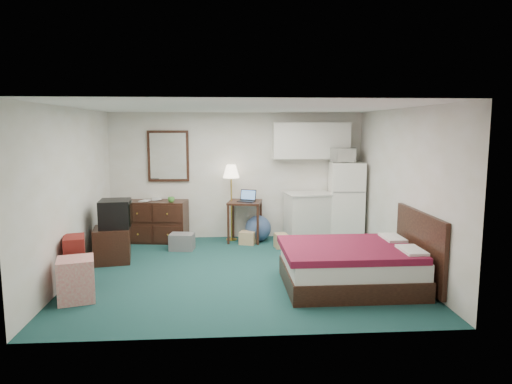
{
  "coord_description": "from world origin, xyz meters",
  "views": [
    {
      "loc": [
        -0.24,
        -6.83,
        2.2
      ],
      "look_at": [
        0.25,
        0.34,
        1.19
      ],
      "focal_mm": 32.0,
      "sensor_mm": 36.0,
      "label": 1
    }
  ],
  "objects": [
    {
      "name": "retail_box",
      "position": [
        -2.16,
        -1.07,
        0.28
      ],
      "size": [
        0.55,
        0.55,
        0.55
      ],
      "primitive_type": null,
      "rotation": [
        0.0,
        0.0,
        0.28
      ],
      "color": "beige",
      "rests_on": "floor"
    },
    {
      "name": "mug",
      "position": [
        -1.27,
        1.8,
        0.86
      ],
      "size": [
        0.14,
        0.11,
        0.13
      ],
      "primitive_type": "imported",
      "rotation": [
        0.0,
        0.0,
        -0.11
      ],
      "color": "#479439",
      "rests_on": "dresser"
    },
    {
      "name": "suitcase",
      "position": [
        -2.34,
        -0.52,
        0.36
      ],
      "size": [
        0.39,
        0.5,
        0.71
      ],
      "primitive_type": null,
      "rotation": [
        0.0,
        0.0,
        0.28
      ],
      "color": "maroon",
      "rests_on": "floor"
    },
    {
      "name": "floor",
      "position": [
        0.0,
        0.0,
        0.0
      ],
      "size": [
        5.0,
        4.5,
        0.01
      ],
      "primitive_type": "cube",
      "color": "#1C4142",
      "rests_on": "ground"
    },
    {
      "name": "ceiling",
      "position": [
        0.0,
        0.0,
        2.5
      ],
      "size": [
        5.0,
        4.5,
        0.01
      ],
      "primitive_type": "cube",
      "color": "beige",
      "rests_on": "walls"
    },
    {
      "name": "tv_stand",
      "position": [
        -2.12,
        0.66,
        0.28
      ],
      "size": [
        0.67,
        0.71,
        0.57
      ],
      "primitive_type": null,
      "rotation": [
        0.0,
        0.0,
        0.18
      ],
      "color": "black",
      "rests_on": "floor"
    },
    {
      "name": "upper_cabinets",
      "position": [
        1.45,
        2.08,
        1.95
      ],
      "size": [
        1.5,
        0.35,
        0.7
      ],
      "primitive_type": null,
      "color": "silver",
      "rests_on": "walls"
    },
    {
      "name": "crt_tv",
      "position": [
        -2.06,
        0.69,
        0.8
      ],
      "size": [
        0.55,
        0.58,
        0.46
      ],
      "primitive_type": null,
      "rotation": [
        0.0,
        0.0,
        0.1
      ],
      "color": "black",
      "rests_on": "tv_stand"
    },
    {
      "name": "file_bin",
      "position": [
        -1.03,
        1.31,
        0.15
      ],
      "size": [
        0.47,
        0.38,
        0.3
      ],
      "primitive_type": null,
      "rotation": [
        0.0,
        0.0,
        -0.14
      ],
      "color": "slate",
      "rests_on": "floor"
    },
    {
      "name": "microwave",
      "position": [
        2.05,
        1.91,
        1.71
      ],
      "size": [
        0.55,
        0.39,
        0.34
      ],
      "primitive_type": "imported",
      "rotation": [
        0.0,
        0.0,
        -0.25
      ],
      "color": "white",
      "rests_on": "fridge"
    },
    {
      "name": "laptop",
      "position": [
        0.16,
        1.82,
        0.9
      ],
      "size": [
        0.39,
        0.36,
        0.22
      ],
      "primitive_type": null,
      "rotation": [
        0.0,
        0.0,
        -0.39
      ],
      "color": "black",
      "rests_on": "desk"
    },
    {
      "name": "book_b",
      "position": [
        -1.68,
        2.11,
        0.92
      ],
      "size": [
        0.18,
        0.05,
        0.25
      ],
      "primitive_type": "imported",
      "rotation": [
        0.0,
        0.0,
        0.16
      ],
      "color": "tan",
      "rests_on": "dresser"
    },
    {
      "name": "mirror",
      "position": [
        -1.35,
        2.22,
        1.65
      ],
      "size": [
        0.8,
        0.06,
        1.0
      ],
      "primitive_type": null,
      "color": "white",
      "rests_on": "walls"
    },
    {
      "name": "bed",
      "position": [
        1.48,
        -0.81,
        0.29
      ],
      "size": [
        1.81,
        1.42,
        0.58
      ],
      "primitive_type": null,
      "rotation": [
        0.0,
        0.0,
        0.0
      ],
      "color": "#4D0F23",
      "rests_on": "floor"
    },
    {
      "name": "walls",
      "position": [
        0.0,
        0.0,
        1.25
      ],
      "size": [
        5.01,
        4.51,
        2.5
      ],
      "color": "beige",
      "rests_on": "floor"
    },
    {
      "name": "headboard",
      "position": [
        2.46,
        -0.81,
        0.55
      ],
      "size": [
        0.06,
        1.56,
        1.0
      ],
      "primitive_type": null,
      "color": "black",
      "rests_on": "walls"
    },
    {
      "name": "dresser",
      "position": [
        -1.58,
        1.98,
        0.4
      ],
      "size": [
        1.23,
        0.69,
        0.8
      ],
      "primitive_type": null,
      "rotation": [
        0.0,
        0.0,
        -0.14
      ],
      "color": "black",
      "rests_on": "floor"
    },
    {
      "name": "desk",
      "position": [
        0.14,
        1.89,
        0.39
      ],
      "size": [
        0.72,
        0.72,
        0.79
      ],
      "primitive_type": null,
      "rotation": [
        0.0,
        0.0,
        -0.18
      ],
      "color": "black",
      "rests_on": "floor"
    },
    {
      "name": "kitchen_counter",
      "position": [
        1.38,
        1.87,
        0.46
      ],
      "size": [
        0.92,
        0.75,
        0.91
      ],
      "primitive_type": null,
      "rotation": [
        0.0,
        0.0,
        0.14
      ],
      "color": "silver",
      "rests_on": "floor"
    },
    {
      "name": "cardboard_box_a",
      "position": [
        0.18,
        1.64,
        0.12
      ],
      "size": [
        0.35,
        0.32,
        0.24
      ],
      "primitive_type": null,
      "rotation": [
        0.0,
        0.0,
        -0.31
      ],
      "color": "tan",
      "rests_on": "floor"
    },
    {
      "name": "fridge",
      "position": [
        2.13,
        1.88,
        0.77
      ],
      "size": [
        0.69,
        0.69,
        1.54
      ],
      "primitive_type": null,
      "rotation": [
        0.0,
        0.0,
        -0.09
      ],
      "color": "white",
      "rests_on": "floor"
    },
    {
      "name": "book_a",
      "position": [
        -1.86,
        1.97,
        0.92
      ],
      "size": [
        0.17,
        0.08,
        0.24
      ],
      "primitive_type": "imported",
      "rotation": [
        0.0,
        0.0,
        -0.36
      ],
      "color": "tan",
      "rests_on": "dresser"
    },
    {
      "name": "cardboard_box_b",
      "position": [
        0.78,
        1.33,
        0.13
      ],
      "size": [
        0.26,
        0.29,
        0.26
      ],
      "primitive_type": null,
      "rotation": [
        0.0,
        0.0,
        0.15
      ],
      "color": "tan",
      "rests_on": "floor"
    },
    {
      "name": "exercise_ball",
      "position": [
        0.39,
        1.87,
        0.25
      ],
      "size": [
        0.53,
        0.53,
        0.51
      ],
      "primitive_type": "sphere",
      "rotation": [
        0.0,
        0.0,
        0.04
      ],
      "color": "#354D7A",
      "rests_on": "floor"
    },
    {
      "name": "floor_lamp",
      "position": [
        -0.12,
        1.99,
        0.75
      ],
      "size": [
        0.38,
        0.38,
        1.49
      ],
      "primitive_type": null,
      "rotation": [
        0.0,
        0.0,
        0.19
      ],
      "color": "gold",
      "rests_on": "floor"
    }
  ]
}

